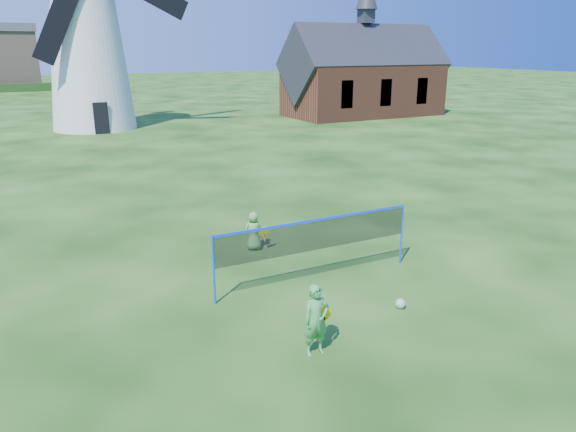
% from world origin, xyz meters
% --- Properties ---
extents(ground, '(220.00, 220.00, 0.00)m').
position_xyz_m(ground, '(0.00, 0.00, 0.00)').
color(ground, black).
rests_on(ground, ground).
extents(windmill, '(12.53, 5.42, 16.72)m').
position_xyz_m(windmill, '(0.02, 28.42, 5.70)').
color(windmill, silver).
rests_on(windmill, ground).
extents(chapel, '(12.62, 6.12, 10.67)m').
position_xyz_m(chapel, '(20.44, 26.37, 3.00)').
color(chapel, brown).
rests_on(chapel, ground).
extents(badminton_net, '(5.05, 0.05, 1.55)m').
position_xyz_m(badminton_net, '(0.60, -0.14, 1.14)').
color(badminton_net, blue).
rests_on(badminton_net, ground).
extents(player_girl, '(0.67, 0.36, 1.33)m').
position_xyz_m(player_girl, '(-0.97, -2.84, 0.67)').
color(player_girl, green).
rests_on(player_girl, ground).
extents(player_boy, '(0.66, 0.49, 1.07)m').
position_xyz_m(player_boy, '(0.19, 2.47, 0.53)').
color(player_boy, '#5EA24E').
rests_on(player_boy, ground).
extents(play_ball, '(0.22, 0.22, 0.22)m').
position_xyz_m(play_ball, '(1.50, -2.15, 0.11)').
color(play_ball, green).
rests_on(play_ball, ground).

